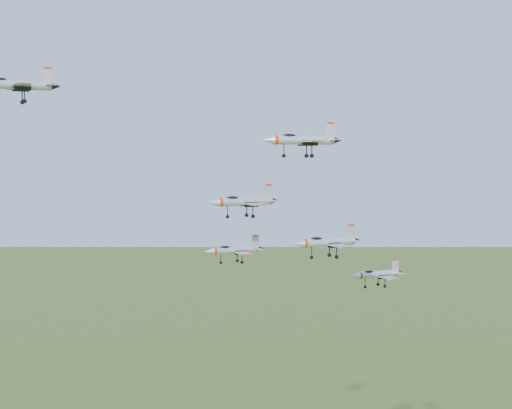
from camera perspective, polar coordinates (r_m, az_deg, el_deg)
jet_lead at (r=105.75m, az=-18.79°, el=9.09°), size 12.62×10.55×3.38m
jet_left_high at (r=103.93m, az=-1.04°, el=0.26°), size 11.59×9.66×3.10m
jet_right_high at (r=89.17m, az=3.66°, el=5.19°), size 10.48×8.95×2.87m
jet_left_low at (r=115.87m, az=-1.78°, el=-3.64°), size 10.60×8.88×2.84m
jet_right_low at (r=104.92m, az=5.67°, el=-2.99°), size 11.55×9.68×3.09m
jet_trail at (r=127.80m, az=9.63°, el=-5.51°), size 11.21×9.36×3.00m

